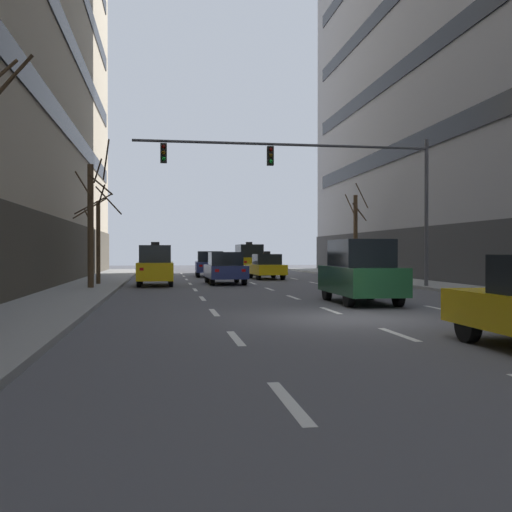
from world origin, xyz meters
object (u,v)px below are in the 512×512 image
object	(u,v)px
taxi_driving_1	(155,266)
street_tree_2	(91,222)
taxi_driving_3	(266,267)
street_tree_3	(356,233)
car_driving_5	(225,268)
car_driving_6	(210,264)
taxi_driving_2	(249,260)
traffic_signal_0	(326,175)
street_tree_1	(98,236)
car_driving_0	(360,272)

from	to	relation	value
taxi_driving_1	street_tree_2	world-z (taller)	street_tree_2
taxi_driving_3	taxi_driving_1	bearing A→B (deg)	-138.18
street_tree_2	street_tree_3	size ratio (longest dim) A/B	1.06
car_driving_5	car_driving_6	xyz separation A→B (m)	(-0.08, 9.32, 0.02)
taxi_driving_3	taxi_driving_2	bearing A→B (deg)	90.09
traffic_signal_0	street_tree_2	xyz separation A→B (m)	(-10.35, 1.11, -2.13)
street_tree_1	taxi_driving_1	bearing A→B (deg)	7.40
taxi_driving_1	taxi_driving_3	size ratio (longest dim) A/B	0.99
car_driving_5	street_tree_3	bearing A→B (deg)	35.85
taxi_driving_1	car_driving_5	distance (m)	3.77
taxi_driving_1	street_tree_1	distance (m)	3.17
car_driving_0	car_driving_5	bearing A→B (deg)	104.69
car_driving_6	car_driving_0	bearing A→B (deg)	-81.30
car_driving_5	street_tree_3	xyz separation A→B (m)	(9.55, 6.90, 2.14)
taxi_driving_2	street_tree_1	size ratio (longest dim) A/B	1.01
street_tree_1	street_tree_2	bearing A→B (deg)	-88.94
traffic_signal_0	street_tree_1	distance (m)	11.55
car_driving_0	taxi_driving_2	xyz separation A→B (m)	(-0.12, 24.89, 0.07)
street_tree_1	street_tree_2	xyz separation A→B (m)	(0.06, -3.13, 0.55)
taxi_driving_2	street_tree_2	world-z (taller)	street_tree_2
car_driving_6	street_tree_2	distance (m)	15.29
car_driving_5	street_tree_1	size ratio (longest dim) A/B	0.97
street_tree_2	taxi_driving_2	bearing A→B (deg)	60.77
street_tree_2	car_driving_5	bearing A→B (deg)	34.83
street_tree_1	street_tree_3	bearing A→B (deg)	27.17
street_tree_1	taxi_driving_2	bearing A→B (deg)	55.38
taxi_driving_3	car_driving_6	xyz separation A→B (m)	(-3.21, 4.20, 0.09)
car_driving_6	taxi_driving_1	bearing A→B (deg)	-109.19
car_driving_0	street_tree_2	size ratio (longest dim) A/B	0.68
car_driving_0	street_tree_1	world-z (taller)	street_tree_1
taxi_driving_1	street_tree_3	world-z (taller)	street_tree_3
taxi_driving_3	car_driving_5	xyz separation A→B (m)	(-3.13, -5.12, 0.06)
car_driving_0	taxi_driving_3	world-z (taller)	car_driving_0
street_tree_2	street_tree_1	bearing A→B (deg)	91.06
car_driving_0	street_tree_2	world-z (taller)	street_tree_2
taxi_driving_2	street_tree_3	world-z (taller)	street_tree_3
car_driving_0	taxi_driving_2	world-z (taller)	taxi_driving_2
taxi_driving_3	street_tree_2	world-z (taller)	street_tree_2
car_driving_6	street_tree_3	size ratio (longest dim) A/B	0.77
taxi_driving_3	street_tree_3	xyz separation A→B (m)	(6.42, 1.78, 2.20)
taxi_driving_2	car_driving_5	world-z (taller)	taxi_driving_2
car_driving_5	traffic_signal_0	world-z (taller)	traffic_signal_0
taxi_driving_1	car_driving_6	xyz separation A→B (m)	(3.57, 10.26, -0.16)
car_driving_0	traffic_signal_0	world-z (taller)	traffic_signal_0
taxi_driving_1	traffic_signal_0	distance (m)	9.82
taxi_driving_2	car_driving_6	world-z (taller)	taxi_driving_2
taxi_driving_2	car_driving_6	xyz separation A→B (m)	(-3.19, -3.21, -0.26)
taxi_driving_1	taxi_driving_2	size ratio (longest dim) A/B	0.89
traffic_signal_0	street_tree_2	world-z (taller)	traffic_signal_0
taxi_driving_3	street_tree_1	world-z (taller)	street_tree_1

